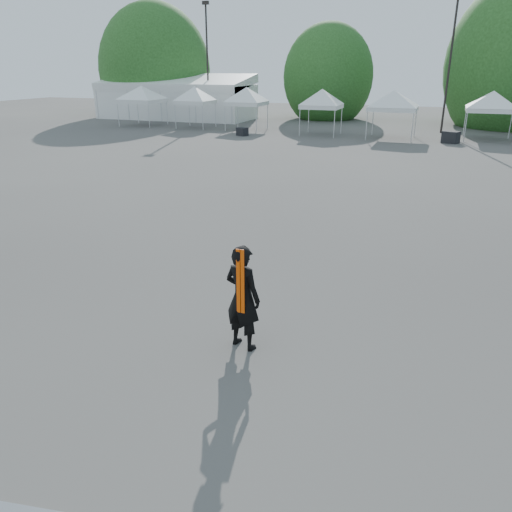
% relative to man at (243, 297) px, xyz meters
% --- Properties ---
extents(ground, '(120.00, 120.00, 0.00)m').
position_rel_man_xyz_m(ground, '(-0.26, 3.03, -1.00)').
color(ground, '#474442').
rests_on(ground, ground).
extents(marquee, '(15.00, 6.25, 4.23)m').
position_rel_man_xyz_m(marquee, '(-22.26, 38.03, 0.97)').
color(marquee, white).
rests_on(marquee, ground).
extents(light_pole_west, '(0.60, 0.25, 10.30)m').
position_rel_man_xyz_m(light_pole_west, '(-18.26, 37.03, 4.77)').
color(light_pole_west, black).
rests_on(light_pole_west, ground).
extents(light_pole_east, '(0.60, 0.25, 9.80)m').
position_rel_man_xyz_m(light_pole_east, '(2.74, 35.03, 4.51)').
color(light_pole_east, black).
rests_on(light_pole_east, ground).
extents(tree_far_w, '(4.80, 4.80, 7.30)m').
position_rel_man_xyz_m(tree_far_w, '(-26.26, 41.03, 3.53)').
color(tree_far_w, '#382314').
rests_on(tree_far_w, ground).
extents(tree_mid_w, '(4.16, 4.16, 6.33)m').
position_rel_man_xyz_m(tree_mid_w, '(-8.26, 43.03, 2.93)').
color(tree_mid_w, '#382314').
rests_on(tree_mid_w, ground).
extents(tent_a, '(4.57, 4.57, 3.88)m').
position_rel_man_xyz_m(tent_a, '(-21.93, 31.38, 2.06)').
color(tent_a, silver).
rests_on(tent_a, ground).
extents(tent_b, '(3.82, 3.82, 3.88)m').
position_rel_man_xyz_m(tent_b, '(-16.83, 31.43, 2.05)').
color(tent_b, silver).
rests_on(tent_b, ground).
extents(tent_c, '(4.07, 4.07, 3.88)m').
position_rel_man_xyz_m(tent_c, '(-12.31, 31.64, 2.06)').
color(tent_c, silver).
rests_on(tent_c, ground).
extents(tent_d, '(3.96, 3.96, 3.88)m').
position_rel_man_xyz_m(tent_d, '(-5.85, 30.54, 2.06)').
color(tent_d, silver).
rests_on(tent_d, ground).
extents(tent_e, '(4.66, 4.66, 3.88)m').
position_rel_man_xyz_m(tent_e, '(-0.62, 30.34, 2.06)').
color(tent_e, silver).
rests_on(tent_e, ground).
extents(tent_f, '(4.62, 4.62, 3.88)m').
position_rel_man_xyz_m(tent_f, '(5.86, 31.82, 2.06)').
color(tent_f, silver).
rests_on(tent_f, ground).
extents(man, '(0.83, 0.66, 2.00)m').
position_rel_man_xyz_m(man, '(0.00, 0.00, 0.00)').
color(man, black).
rests_on(man, ground).
extents(crate_west, '(0.94, 0.86, 0.60)m').
position_rel_man_xyz_m(crate_west, '(-11.24, 28.01, -0.70)').
color(crate_west, black).
rests_on(crate_west, ground).
extents(crate_mid, '(1.25, 1.13, 0.79)m').
position_rel_man_xyz_m(crate_mid, '(3.46, 29.32, -0.61)').
color(crate_mid, black).
rests_on(crate_mid, ground).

